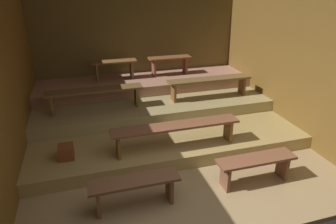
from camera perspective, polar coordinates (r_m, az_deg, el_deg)
The scene contains 15 objects.
ground at distance 6.05m, azimuth -0.65°, elevation -5.22°, with size 5.84×5.49×0.08m, color #9F8358.
wall_back at distance 7.76m, azimuth -5.64°, elevation 12.04°, with size 5.84×0.06×2.65m, color brown.
wall_left at distance 5.44m, azimuth -27.56°, elevation 4.24°, with size 0.06×5.49×2.65m, color brown.
wall_right at distance 6.66m, azimuth 21.13°, elevation 8.57°, with size 0.06×5.49×2.65m, color brown.
platform_lower at distance 6.48m, azimuth -2.09°, elevation -1.58°, with size 5.04×3.52×0.24m, color #A88C51.
platform_middle at distance 6.95m, azimuth -3.44°, elevation 2.33°, with size 5.04×2.25×0.24m, color #9F8E5C.
platform_upper at distance 7.34m, azimuth -4.41°, elevation 5.45°, with size 5.04×1.23×0.24m, color #AB7861.
bench_floor_left at distance 4.22m, azimuth -6.41°, elevation -13.83°, with size 1.24×0.32×0.44m.
bench_floor_right at distance 4.82m, azimuth 16.35°, elevation -9.46°, with size 1.24×0.32×0.44m.
bench_lower_center at distance 5.06m, azimuth 1.55°, elevation -3.23°, with size 2.21×0.32×0.44m.
bench_middle_left at distance 6.16m, azimuth -13.72°, elevation 3.50°, with size 1.90×0.32×0.44m.
bench_middle_right at distance 6.72m, azimuth 7.87°, elevation 5.67°, with size 1.90×0.32×0.44m.
bench_upper_left at distance 7.29m, azimuth -10.20°, elevation 8.68°, with size 1.06×0.32×0.44m.
bench_upper_right at distance 7.56m, azimuth 0.32°, elevation 9.59°, with size 1.06×0.32×0.44m.
wooden_crate_lower at distance 5.15m, azimuth -18.82°, elevation -7.23°, with size 0.24×0.24×0.24m, color brown.
Camera 1 is at (-1.44, -2.74, 2.91)m, focal length 32.03 mm.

